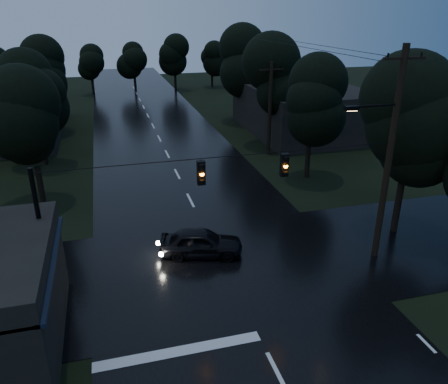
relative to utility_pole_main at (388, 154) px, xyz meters
name	(u,v)px	position (x,y,z in m)	size (l,w,h in m)	color
main_road	(167,154)	(-7.41, 19.00, -5.26)	(12.00, 120.00, 0.02)	black
cross_street	(223,266)	(-7.41, 1.00, -5.26)	(60.00, 9.00, 0.02)	black
building_far_right	(302,109)	(6.59, 23.00, -3.06)	(10.00, 14.00, 4.40)	black
building_far_left	(3,110)	(-21.41, 29.00, -2.76)	(10.00, 16.00, 5.00)	black
utility_pole_main	(388,154)	(0.00, 0.00, 0.00)	(3.50, 0.30, 10.00)	black
utility_pole_far	(270,108)	(0.89, 17.00, -1.38)	(2.00, 0.30, 7.50)	black
anchor_pole_left	(43,241)	(-14.91, 0.00, -2.26)	(0.18, 0.18, 6.00)	black
span_signals	(243,168)	(-6.85, -0.01, -0.01)	(15.00, 0.37, 1.12)	black
tree_corner_near	(411,124)	(2.59, 2.00, 0.74)	(4.48, 4.48, 9.44)	black
tree_left_a	(29,121)	(-16.41, 11.00, -0.02)	(3.92, 3.92, 8.26)	black
tree_left_b	(34,92)	(-17.01, 19.00, 0.36)	(4.20, 4.20, 8.85)	black
tree_left_c	(40,71)	(-17.61, 29.00, 0.74)	(4.48, 4.48, 9.44)	black
tree_right_a	(312,99)	(1.59, 11.00, 0.36)	(4.20, 4.20, 8.85)	black
tree_right_b	(277,77)	(2.19, 19.00, 0.74)	(4.48, 4.48, 9.44)	black
tree_right_c	(247,60)	(2.79, 29.00, 1.11)	(4.76, 4.76, 10.03)	black
car	(201,242)	(-8.18, 2.32, -4.57)	(1.63, 4.04, 1.38)	black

